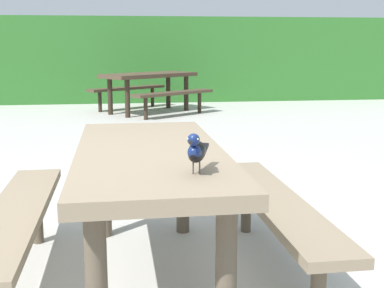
# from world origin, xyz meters

# --- Properties ---
(hedge_wall) EXTENTS (28.00, 1.67, 1.86)m
(hedge_wall) POSITION_xyz_m (0.00, 9.50, 0.93)
(hedge_wall) COLOR #2D6B28
(hedge_wall) RESTS_ON ground
(picnic_table_foreground) EXTENTS (1.70, 1.81, 0.74)m
(picnic_table_foreground) POSITION_xyz_m (0.28, 0.12, 0.56)
(picnic_table_foreground) COLOR #84725B
(picnic_table_foreground) RESTS_ON ground
(bird_grackle) EXTENTS (0.14, 0.28, 0.18)m
(bird_grackle) POSITION_xyz_m (0.45, -0.45, 0.84)
(bird_grackle) COLOR black
(bird_grackle) RESTS_ON picnic_table_foreground
(picnic_table_mid_left) EXTENTS (2.37, 2.36, 0.74)m
(picnic_table_mid_left) POSITION_xyz_m (0.65, 7.12, 0.56)
(picnic_table_mid_left) COLOR #473828
(picnic_table_mid_left) RESTS_ON ground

